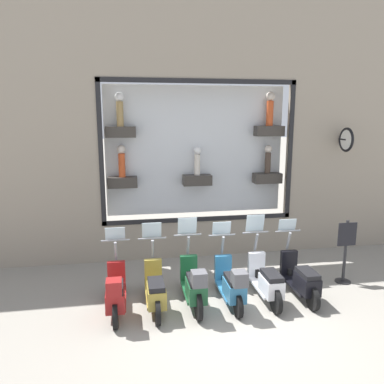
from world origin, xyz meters
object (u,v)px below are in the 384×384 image
Objects in this scene: scooter_olive_4 at (155,290)px; scooter_black_0 at (301,279)px; scooter_red_5 at (116,292)px; shop_sign_post at (346,250)px; scooter_green_3 at (194,285)px; scooter_teal_2 at (231,284)px; scooter_white_1 at (266,281)px.

scooter_black_0 is at bearing -90.03° from scooter_olive_4.
scooter_red_5 is 5.29m from shop_sign_post.
scooter_black_0 is 3.91m from scooter_red_5.
scooter_green_3 is at bearing -89.44° from scooter_red_5.
scooter_olive_4 is at bearing 86.40° from scooter_green_3.
scooter_teal_2 is at bearing 92.42° from scooter_black_0.
scooter_red_5 reaches higher than shop_sign_post.
scooter_olive_4 is 1.19× the size of shop_sign_post.
scooter_green_3 is (-0.05, 1.56, 0.06)m from scooter_white_1.
scooter_white_1 reaches higher than scooter_teal_2.
scooter_olive_4 is at bearing -85.29° from scooter_red_5.
scooter_white_1 is 1.20× the size of shop_sign_post.
scooter_green_3 is at bearing 88.65° from scooter_teal_2.
scooter_white_1 reaches higher than scooter_black_0.
scooter_white_1 is at bearing 89.58° from scooter_black_0.
scooter_red_5 is at bearing 91.25° from scooter_white_1.
shop_sign_post is at bearing -68.44° from scooter_black_0.
scooter_black_0 is 1.19× the size of shop_sign_post.
scooter_green_3 is 1.56m from scooter_red_5.
scooter_red_5 is at bearing 89.92° from scooter_teal_2.
scooter_white_1 is 1.00× the size of scooter_red_5.
scooter_teal_2 is at bearing 95.24° from scooter_white_1.
scooter_teal_2 is at bearing -90.08° from scooter_red_5.
scooter_white_1 is 0.78m from scooter_teal_2.
scooter_olive_4 reaches higher than scooter_teal_2.
scooter_red_5 is (-0.02, 1.56, -0.03)m from scooter_green_3.
scooter_black_0 and scooter_red_5 have the same top height.
scooter_black_0 is at bearing -90.42° from scooter_white_1.
scooter_red_5 is (-0.06, 3.90, 0.04)m from scooter_black_0.
scooter_teal_2 is 2.98m from shop_sign_post.
scooter_white_1 is 1.01× the size of scooter_teal_2.
scooter_teal_2 is 0.99× the size of scooter_green_3.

